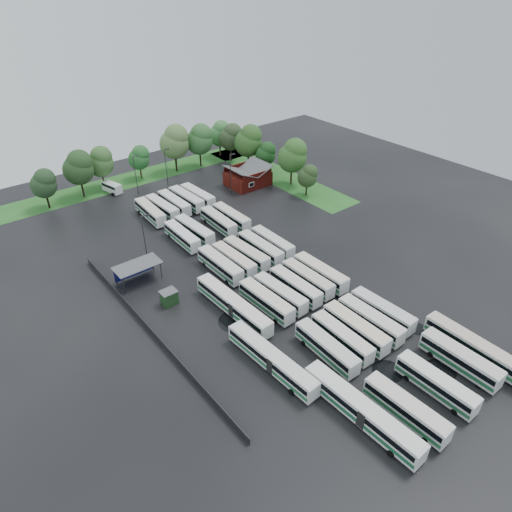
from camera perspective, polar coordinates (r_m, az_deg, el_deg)
ground at (r=77.86m, az=4.41°, el=-5.80°), size 160.00×160.00×0.00m
brick_building at (r=118.52m, az=-1.03°, el=9.72°), size 10.07×8.60×5.39m
wash_shed at (r=83.75m, az=-14.70°, el=-1.28°), size 8.20×4.20×3.58m
utility_hut at (r=77.94m, az=-10.82°, el=-5.10°), size 2.70×2.20×2.62m
grass_strip_north at (r=126.76m, az=-15.31°, el=9.22°), size 80.00×10.00×0.01m
grass_strip_east at (r=125.15m, az=2.64°, el=10.07°), size 10.00×50.00×0.01m
west_fence at (r=73.27m, az=-13.08°, el=-9.06°), size 0.10×50.00×1.20m
bus_r0c0 at (r=62.74m, az=18.25°, el=-17.68°), size 2.73×11.53×3.19m
bus_r0c2 at (r=66.90m, az=21.62°, el=-14.61°), size 2.46×11.29×3.14m
bus_r0c4 at (r=71.46m, az=24.17°, el=-11.65°), size 2.57×11.64×3.23m
bus_r1c0 at (r=67.90m, az=8.81°, el=-11.24°), size 2.86×11.32×3.13m
bus_r1c1 at (r=69.87m, az=10.68°, el=-9.98°), size 2.73×11.04×3.05m
bus_r1c2 at (r=71.67m, az=12.37°, el=-8.81°), size 2.65×11.64×3.23m
bus_r1c3 at (r=73.67m, az=14.12°, el=-7.76°), size 2.52×11.50×3.20m
bus_r1c4 at (r=75.98m, az=15.52°, el=-6.62°), size 2.70×11.23×3.11m
bus_r2c0 at (r=75.15m, az=1.29°, el=-5.64°), size 2.70×11.46×3.17m
bus_r2c1 at (r=76.89m, az=3.03°, el=-4.72°), size 2.86×11.11×3.06m
bus_r2c2 at (r=78.71m, az=4.95°, el=-3.79°), size 2.35×11.01×3.06m
bus_r2c3 at (r=80.68m, az=6.48°, el=-2.85°), size 2.37×11.09×3.09m
bus_r2c4 at (r=82.39m, az=8.06°, el=-2.08°), size 2.55×11.53×3.20m
bus_r3c0 at (r=83.90m, az=-4.50°, el=-1.11°), size 2.48×11.49×3.20m
bus_r3c1 at (r=85.30m, az=-2.78°, el=-0.47°), size 2.55×11.05×3.06m
bus_r3c2 at (r=86.93m, az=-1.21°, el=0.29°), size 2.87×11.26×3.11m
bus_r3c3 at (r=88.58m, az=0.57°, el=1.01°), size 2.45×11.41×3.18m
bus_r3c4 at (r=90.56m, az=2.06°, el=1.72°), size 2.46×11.02×3.06m
bus_r4c0 at (r=93.82m, az=-9.23°, el=2.47°), size 2.55×11.02×3.05m
bus_r4c1 at (r=95.51m, az=-7.71°, el=3.24°), size 2.87×11.41×3.15m
bus_r4c3 at (r=98.35m, az=-4.72°, el=4.35°), size 2.82×11.26×3.11m
bus_r4c4 at (r=99.92m, az=-3.10°, el=4.91°), size 2.43×11.19×3.11m
bus_r5c0 at (r=104.46m, az=-13.08°, el=5.39°), size 2.93×11.46×3.16m
bus_r5c1 at (r=105.96m, az=-11.64°, el=5.97°), size 2.80×11.23×3.10m
bus_r5c2 at (r=107.41m, az=-10.19°, el=6.53°), size 2.48×11.26×3.13m
bus_r5c3 at (r=108.79m, az=-8.68°, el=7.06°), size 2.86×11.62×3.21m
bus_r5c4 at (r=110.14m, az=-7.31°, el=7.48°), size 2.87×11.35×3.14m
artic_bus_west_a at (r=61.07m, az=13.03°, el=-18.32°), size 2.92×17.41×3.22m
artic_bus_west_b at (r=74.41m, az=-2.85°, el=-6.12°), size 2.90×17.16×3.17m
artic_bus_west_c at (r=65.57m, az=1.96°, el=-12.77°), size 3.04×16.53×3.05m
artic_bus_east at (r=74.00m, az=26.14°, el=-10.55°), size 2.79×16.79×3.11m
minibus at (r=120.07m, az=-17.55°, el=8.20°), size 3.28×5.88×2.43m
tree_north_0 at (r=115.40m, az=-24.98°, el=8.26°), size 5.83×5.83×9.66m
tree_north_1 at (r=117.58m, az=-21.29°, el=10.30°), size 7.15×7.15×11.84m
tree_north_2 at (r=121.39m, az=-18.87°, el=11.14°), size 6.54×6.54×10.83m
tree_north_3 at (r=124.67m, az=-14.37°, el=11.86°), size 5.45×5.45×9.02m
tree_north_4 at (r=126.69m, az=-10.10°, el=13.93°), size 7.82×7.82×12.96m
tree_north_5 at (r=129.55m, az=-7.03°, el=14.31°), size 7.22×7.22×11.95m
tree_north_6 at (r=136.91m, az=-4.51°, el=15.05°), size 6.33×6.33×10.48m
tree_east_0 at (r=112.33m, az=6.53°, el=9.92°), size 4.76×4.74×7.86m
tree_east_1 at (r=117.01m, az=4.65°, el=12.44°), size 7.32×7.32×12.12m
tree_east_2 at (r=123.92m, az=1.29°, el=12.69°), size 5.35×5.35×8.86m
tree_east_3 at (r=126.76m, az=-0.87°, el=14.24°), size 7.44×7.44×12.33m
tree_east_4 at (r=133.22m, az=-3.11°, el=14.66°), size 6.46×6.46×10.70m
lamp_post_ne at (r=111.98m, az=-3.15°, el=10.52°), size 1.58×0.31×10.26m
lamp_post_nw at (r=85.03m, az=-13.69°, el=2.13°), size 1.69×0.33×10.96m
lamp_post_back_w at (r=115.74m, az=-14.81°, el=10.08°), size 1.51×0.29×9.79m
lamp_post_back_e at (r=118.85m, az=-11.15°, el=11.13°), size 1.49×0.29×9.68m
puddle_0 at (r=68.85m, az=16.12°, el=-13.67°), size 4.39×4.39×0.01m
puddle_1 at (r=71.47m, az=22.11°, el=-13.04°), size 4.33×4.33×0.01m
puddle_2 at (r=74.01m, az=-2.51°, el=-8.14°), size 5.84×5.84×0.01m
puddle_3 at (r=80.17m, az=8.86°, el=-4.84°), size 4.78×4.78×0.01m
puddle_4 at (r=76.93m, az=19.45°, el=-8.55°), size 3.08×3.08×0.01m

